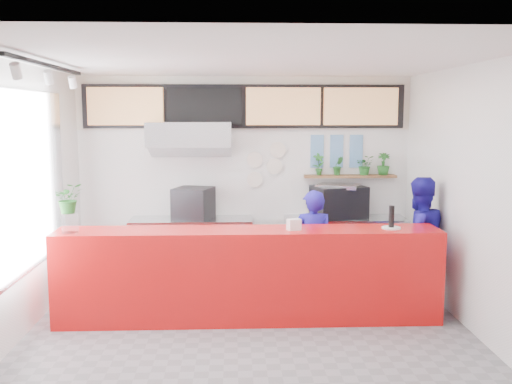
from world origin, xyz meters
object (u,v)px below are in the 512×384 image
(espresso_machine, at_px, (339,202))
(service_counter, at_px, (249,275))
(panini_oven, at_px, (193,203))
(pepper_mill, at_px, (392,217))
(staff_right, at_px, (418,240))
(staff_center, at_px, (312,247))

(espresso_machine, bearing_deg, service_counter, -143.26)
(panini_oven, relative_size, pepper_mill, 2.00)
(espresso_machine, relative_size, pepper_mill, 2.89)
(espresso_machine, distance_m, staff_right, 1.50)
(panini_oven, bearing_deg, staff_right, -4.26)
(service_counter, height_order, panini_oven, panini_oven)
(service_counter, height_order, espresso_machine, espresso_machine)
(staff_center, height_order, pepper_mill, staff_center)
(espresso_machine, xyz_separation_m, pepper_mill, (0.29, -1.81, 0.10))
(panini_oven, distance_m, espresso_machine, 2.16)
(pepper_mill, bearing_deg, staff_center, 146.26)
(espresso_machine, distance_m, staff_center, 1.42)
(staff_right, bearing_deg, pepper_mill, 34.71)
(panini_oven, height_order, pepper_mill, pepper_mill)
(service_counter, height_order, pepper_mill, pepper_mill)
(panini_oven, relative_size, espresso_machine, 0.69)
(service_counter, distance_m, pepper_mill, 1.82)
(pepper_mill, bearing_deg, staff_right, 48.53)
(service_counter, xyz_separation_m, staff_center, (0.83, 0.55, 0.19))
(staff_center, xyz_separation_m, pepper_mill, (0.85, -0.57, 0.50))
(pepper_mill, bearing_deg, service_counter, 179.51)
(staff_right, xyz_separation_m, pepper_mill, (-0.52, -0.59, 0.42))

